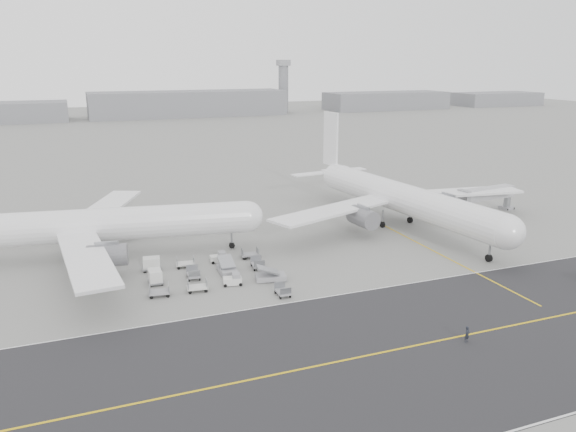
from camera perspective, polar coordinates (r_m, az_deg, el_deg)
name	(u,v)px	position (r m, az deg, el deg)	size (l,w,h in m)	color
ground	(284,296)	(76.50, -0.40, -8.18)	(700.00, 700.00, 0.00)	gray
taxiway	(385,352)	(63.96, 9.84, -13.44)	(220.00, 59.00, 0.03)	#2C2C2F
horizon_buildings	(172,116)	(331.53, -11.71, 9.87)	(520.00, 28.00, 28.00)	gray
control_tower	(283,85)	(353.59, -0.47, 13.16)	(7.00, 7.00, 31.25)	gray
airliner_a	(95,225)	(94.54, -18.98, -0.89)	(54.21, 53.24, 18.80)	white
airliner_b	(399,197)	(108.83, 11.20, 1.91)	(56.24, 57.16, 19.75)	white
jet_bridge	(487,195)	(123.79, 19.59, 2.05)	(14.74, 4.45, 5.51)	gray
gse_cluster	(209,276)	(84.39, -8.06, -6.01)	(23.73, 17.90, 2.16)	gray
stray_dolly	(283,296)	(76.78, -0.54, -8.08)	(1.60, 2.60, 1.60)	silver
ground_crew_a	(467,334)	(67.68, 17.74, -11.38)	(0.70, 0.46, 1.93)	black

